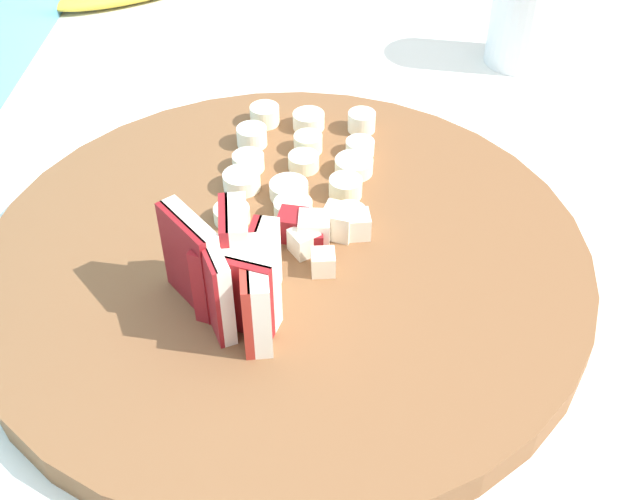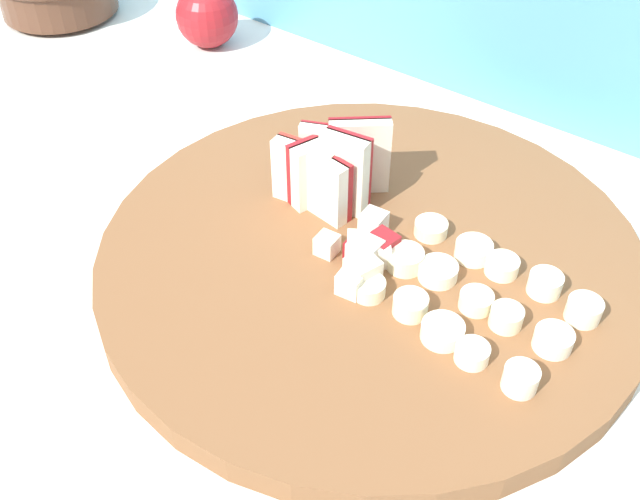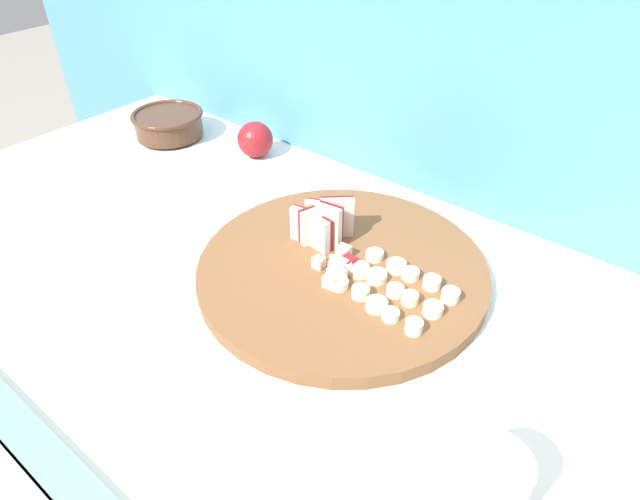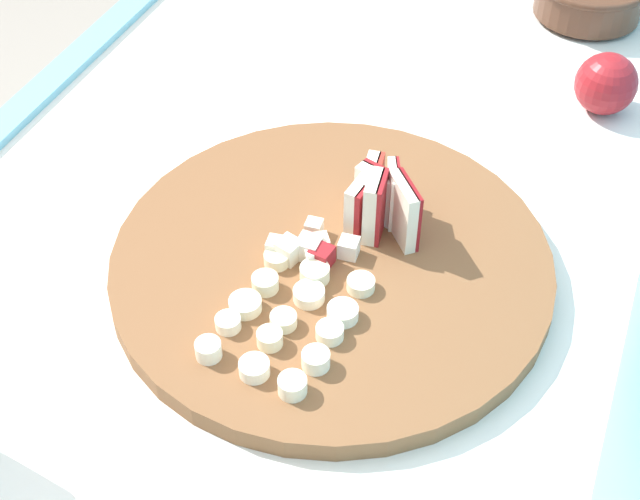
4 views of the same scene
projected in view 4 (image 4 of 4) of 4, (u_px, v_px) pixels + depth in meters
The scene contains 7 objects.
tiled_countertop at pixel (275, 474), 1.20m from camera, with size 1.51×0.71×0.90m.
tile_backsplash at pixel (586, 500), 0.97m from camera, with size 2.40×0.04×1.25m, color #4C8EB2.
cutting_board at pixel (331, 264), 0.84m from camera, with size 0.41×0.41×0.02m, color brown.
apple_wedge_fan at pixel (381, 200), 0.85m from camera, with size 0.08×0.08×0.07m.
apple_dice_pile at pixel (311, 248), 0.83m from camera, with size 0.06×0.08×0.02m.
banana_slice_rows at pixel (288, 318), 0.77m from camera, with size 0.15×0.11×0.02m.
whole_apple at pixel (606, 84), 1.01m from camera, with size 0.07×0.07×0.07m, color maroon.
Camera 4 is at (0.57, 0.30, 1.50)m, focal length 50.63 mm.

